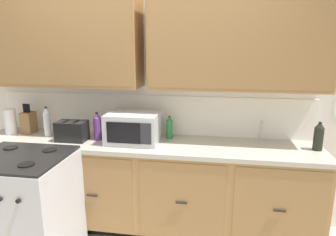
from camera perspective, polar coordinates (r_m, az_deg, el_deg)
wall_unit at (r=2.93m, az=-3.97°, el=10.05°), size 4.44×0.40×2.35m
counter_run at (r=3.04m, az=-4.48°, el=-12.42°), size 3.27×0.64×0.90m
stove_range at (r=2.86m, az=-25.51°, el=-15.37°), size 0.76×0.68×0.95m
microwave at (r=2.85m, az=-6.57°, el=-1.84°), size 0.48×0.37×0.28m
toaster at (r=3.03m, az=-17.70°, el=-2.35°), size 0.28×0.18×0.19m
knife_block at (r=3.46m, az=-24.85°, el=-0.70°), size 0.11×0.14×0.31m
sink_faucet at (r=3.00m, az=17.16°, el=-2.35°), size 0.02×0.02×0.20m
paper_towel_roll at (r=3.50m, az=-27.66°, el=-0.59°), size 0.12×0.12×0.26m
bottle_green at (r=2.95m, az=0.27°, el=-1.81°), size 0.06×0.06×0.23m
bottle_violet at (r=2.97m, az=-13.20°, el=-1.57°), size 0.07×0.07×0.27m
bottle_dark at (r=2.92m, az=26.58°, el=-3.13°), size 0.08×0.08×0.25m
bottle_clear at (r=3.25m, az=-21.90°, el=-0.68°), size 0.07×0.07×0.30m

